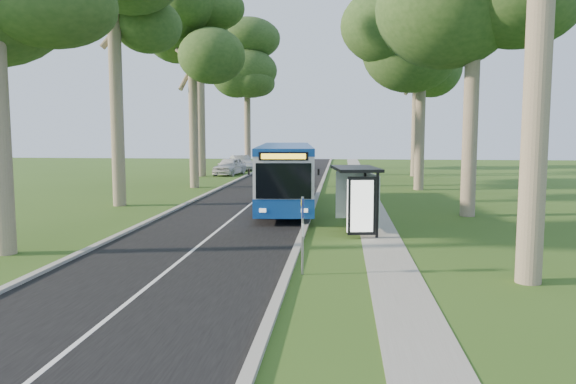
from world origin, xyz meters
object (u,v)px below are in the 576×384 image
object	(u,v)px
bus	(286,175)
bus_shelter	(359,188)
car_white	(230,166)
bus_stop_sign	(303,226)
car_silver	(241,163)
litter_bin	(345,207)

from	to	relation	value
bus	bus_shelter	size ratio (longest dim) A/B	3.89
bus_shelter	car_white	distance (m)	30.99
bus	bus_stop_sign	size ratio (longest dim) A/B	5.70
bus_shelter	car_silver	bearing A→B (deg)	99.10
bus_shelter	car_silver	size ratio (longest dim) A/B	0.69
car_silver	bus_stop_sign	bearing A→B (deg)	-101.46
litter_bin	car_white	world-z (taller)	car_white
litter_bin	car_silver	world-z (taller)	car_silver
litter_bin	bus_stop_sign	bearing A→B (deg)	-96.61
bus_stop_sign	car_silver	world-z (taller)	bus_stop_sign
bus_stop_sign	bus_shelter	xyz separation A→B (m)	(1.77, 6.47, 0.44)
bus_stop_sign	bus_shelter	distance (m)	6.73
bus	litter_bin	bearing A→B (deg)	-50.29
car_silver	car_white	bearing A→B (deg)	-113.41
bus	litter_bin	world-z (taller)	bus
bus	bus_stop_sign	bearing A→B (deg)	-87.23
bus	bus_shelter	bearing A→B (deg)	-68.71
bus	bus_shelter	distance (m)	8.26
bus_stop_sign	car_silver	bearing A→B (deg)	95.46
bus_shelter	litter_bin	world-z (taller)	bus_shelter
bus	car_silver	bearing A→B (deg)	100.03
bus	car_white	world-z (taller)	bus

